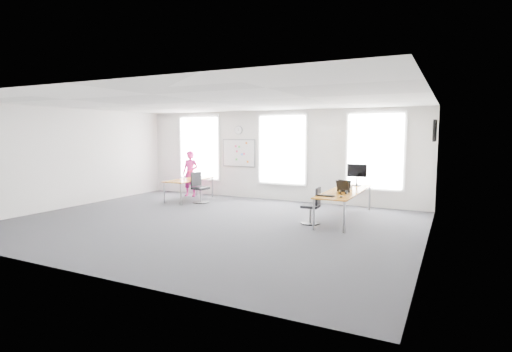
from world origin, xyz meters
The scene contains 24 objects.
floor centered at (0.00, 0.00, 0.00)m, with size 10.00×10.00×0.00m, color #252529.
ceiling centered at (0.00, 0.00, 3.00)m, with size 10.00×10.00×0.00m, color white.
wall_back centered at (0.00, 4.00, 1.50)m, with size 10.00×10.00×0.00m, color silver.
wall_front centered at (0.00, -4.00, 1.50)m, with size 10.00×10.00×0.00m, color silver.
wall_left centered at (-5.00, 0.00, 1.50)m, with size 10.00×10.00×0.00m, color silver.
wall_right centered at (5.00, 0.00, 1.50)m, with size 10.00×10.00×0.00m, color silver.
window_left centered at (-3.00, 3.97, 1.70)m, with size 1.60×0.06×2.20m, color silver.
window_mid centered at (0.30, 3.97, 1.70)m, with size 1.60×0.06×2.20m, color silver.
window_right centered at (3.30, 3.97, 1.70)m, with size 1.60×0.06×2.20m, color silver.
desk_right centered at (2.93, 1.95, 0.71)m, with size 0.83×3.10×0.75m.
desk_left centered at (-2.51, 2.63, 0.65)m, with size 0.77×1.94×0.71m.
chair_right centered at (2.35, 1.04, 0.40)m, with size 0.49×0.49×0.91m.
chair_left centered at (-1.91, 2.35, 0.43)m, with size 0.54×0.53×0.99m.
person centered at (-2.97, 3.33, 0.81)m, with size 0.59×0.39×1.62m, color #C81E7A.
whiteboard centered at (-1.35, 3.97, 1.55)m, with size 1.20×0.03×0.90m, color white.
wall_clock centered at (-1.35, 3.97, 2.35)m, with size 0.30×0.30×0.04m, color gray.
tv centered at (4.95, 3.00, 2.30)m, with size 0.06×0.90×0.55m, color black.
keyboard centered at (2.75, 0.79, 0.76)m, with size 0.40×0.14×0.02m, color black.
mouse centered at (3.13, 0.75, 0.78)m, with size 0.07×0.11×0.04m, color black.
lens_cap centered at (3.03, 1.16, 0.76)m, with size 0.06×0.06×0.01m, color black.
headphones centered at (3.03, 1.31, 0.81)m, with size 0.20×0.11×0.12m.
laptop_sleeve centered at (2.96, 1.61, 0.90)m, with size 0.39×0.31×0.30m.
paper_stack centered at (2.87, 2.17, 0.81)m, with size 0.33×0.25×0.11m, color beige.
monitor centered at (2.98, 3.05, 1.13)m, with size 0.56×0.23×0.62m.
Camera 1 is at (5.42, -8.27, 2.22)m, focal length 28.00 mm.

